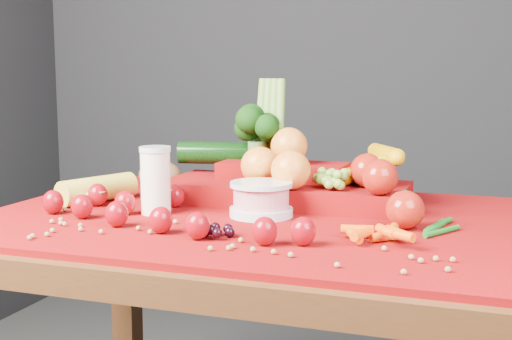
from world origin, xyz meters
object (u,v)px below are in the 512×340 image
(yogurt_bowl, at_px, (261,198))
(produce_mound, at_px, (293,175))
(milk_glass, at_px, (155,178))
(table, at_px, (253,268))

(yogurt_bowl, xyz_separation_m, produce_mound, (0.02, 0.16, 0.02))
(milk_glass, height_order, yogurt_bowl, milk_glass)
(table, height_order, yogurt_bowl, yogurt_bowl)
(table, relative_size, milk_glass, 8.15)
(yogurt_bowl, bearing_deg, produce_mound, 83.48)
(produce_mound, bearing_deg, milk_glass, -137.80)
(milk_glass, bearing_deg, produce_mound, 42.20)
(table, height_order, produce_mound, produce_mound)
(milk_glass, relative_size, produce_mound, 0.22)
(table, distance_m, produce_mound, 0.23)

